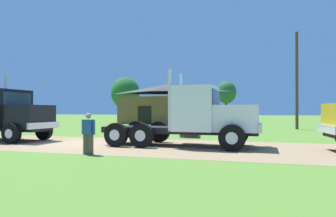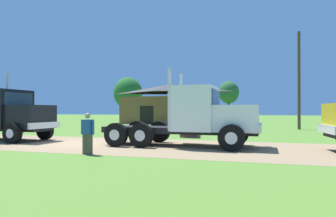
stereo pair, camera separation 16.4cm
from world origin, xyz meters
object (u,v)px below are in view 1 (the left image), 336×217
(visitor_walking_mid, at_px, (88,132))
(shed_building, at_px, (167,105))
(utility_pole_near, at_px, (297,78))
(truck_foreground_white, at_px, (199,118))

(visitor_walking_mid, relative_size, shed_building, 0.13)
(visitor_walking_mid, distance_m, utility_pole_near, 21.15)
(truck_foreground_white, xyz_separation_m, visitor_walking_mid, (-3.55, -3.65, -0.48))
(visitor_walking_mid, distance_m, shed_building, 27.02)
(truck_foreground_white, bearing_deg, utility_pole_near, 68.02)
(shed_building, xyz_separation_m, utility_pole_near, (14.29, -8.05, 2.14))
(truck_foreground_white, height_order, shed_building, shed_building)
(utility_pole_near, bearing_deg, visitor_walking_mid, -117.28)
(truck_foreground_white, distance_m, utility_pole_near, 16.35)
(visitor_walking_mid, height_order, utility_pole_near, utility_pole_near)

